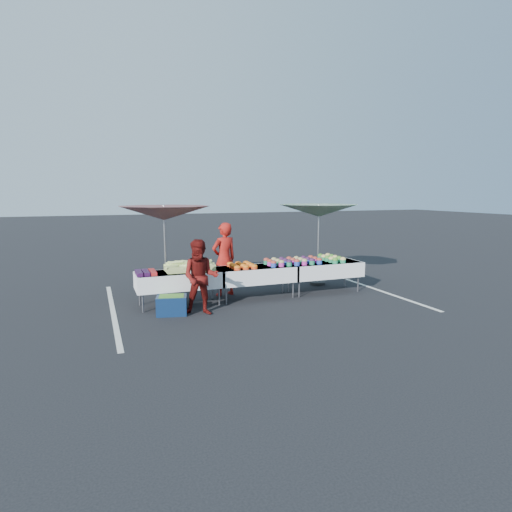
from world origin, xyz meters
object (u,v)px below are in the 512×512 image
object	(u,v)px
vendor	(224,259)
umbrella_right	(319,211)
umbrella_left	(164,214)
table_right	(324,269)
table_left	(179,279)
storage_bin	(172,305)
table_center	(256,274)
customer	(201,277)

from	to	relation	value
vendor	umbrella_right	bearing A→B (deg)	170.29
umbrella_left	table_right	bearing A→B (deg)	-12.02
table_left	storage_bin	xyz separation A→B (m)	(-0.29, -0.65, -0.38)
table_center	customer	distance (m)	1.76
vendor	customer	world-z (taller)	vendor
storage_bin	customer	bearing A→B (deg)	-7.78
table_left	table_right	distance (m)	3.60
table_right	umbrella_right	xyz separation A→B (m)	(0.28, 0.80, 1.38)
customer	table_center	bearing A→B (deg)	50.14
table_right	vendor	world-z (taller)	vendor
vendor	table_right	bearing A→B (deg)	152.08
table_right	umbrella_right	size ratio (longest dim) A/B	0.72
storage_bin	table_left	bearing A→B (deg)	79.17
umbrella_left	customer	bearing A→B (deg)	-75.47
vendor	umbrella_right	distance (m)	2.91
table_center	umbrella_right	world-z (taller)	umbrella_right
umbrella_left	storage_bin	bearing A→B (deg)	-95.03
table_center	umbrella_left	bearing A→B (deg)	157.78
table_right	umbrella_right	distance (m)	1.62
table_right	vendor	size ratio (longest dim) A/B	1.06
table_left	umbrella_left	world-z (taller)	umbrella_left
umbrella_right	storage_bin	world-z (taller)	umbrella_right
umbrella_left	vendor	bearing A→B (deg)	-10.45
table_right	umbrella_left	size ratio (longest dim) A/B	0.67
table_left	customer	bearing A→B (deg)	-72.47
table_left	table_center	bearing A→B (deg)	0.00
storage_bin	vendor	bearing A→B (deg)	51.91
table_center	customer	bearing A→B (deg)	-150.61
table_center	table_left	bearing A→B (deg)	180.00
storage_bin	table_center	bearing A→B (deg)	30.23
table_right	umbrella_left	world-z (taller)	umbrella_left
umbrella_left	table_center	bearing A→B (deg)	-22.22
table_center	storage_bin	size ratio (longest dim) A/B	2.73
vendor	umbrella_left	size ratio (longest dim) A/B	0.63
table_left	table_right	xyz separation A→B (m)	(3.60, 0.00, 0.00)
table_left	umbrella_right	world-z (taller)	umbrella_right
umbrella_left	storage_bin	xyz separation A→B (m)	(-0.13, -1.45, -1.77)
table_right	customer	size ratio (longest dim) A/B	1.21
table_left	umbrella_right	bearing A→B (deg)	11.65
table_right	customer	distance (m)	3.44
customer	table_left	bearing A→B (deg)	128.27
table_center	customer	world-z (taller)	customer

